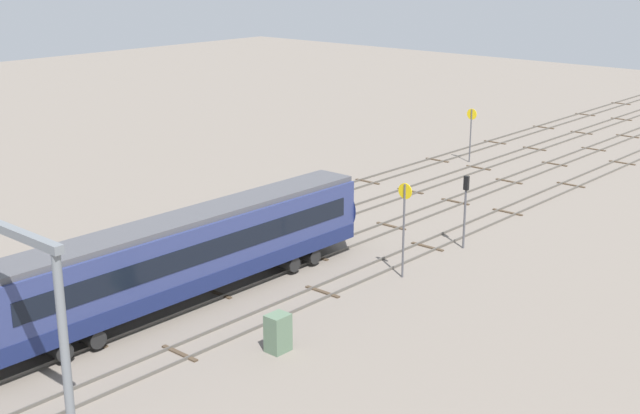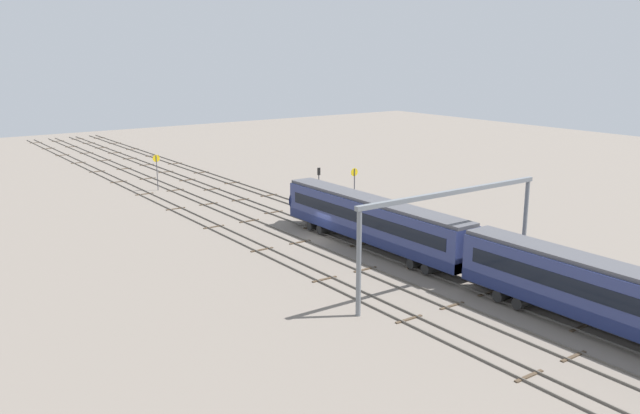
% 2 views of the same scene
% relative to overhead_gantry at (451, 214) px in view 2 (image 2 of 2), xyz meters
% --- Properties ---
extents(ground_plane, '(209.58, 209.58, 0.00)m').
position_rel_overhead_gantry_xyz_m(ground_plane, '(17.73, 0.14, -6.16)').
color(ground_plane, slate).
extents(track_near_foreground, '(193.58, 2.40, 0.16)m').
position_rel_overhead_gantry_xyz_m(track_near_foreground, '(17.73, -6.38, -6.08)').
color(track_near_foreground, '#59544C').
rests_on(track_near_foreground, ground).
extents(track_with_train, '(193.58, 2.40, 0.16)m').
position_rel_overhead_gantry_xyz_m(track_with_train, '(17.73, -2.03, -6.09)').
color(track_with_train, '#59544C').
rests_on(track_with_train, ground).
extents(track_middle, '(193.58, 2.40, 0.16)m').
position_rel_overhead_gantry_xyz_m(track_middle, '(17.73, 2.31, -6.08)').
color(track_middle, '#59544C').
rests_on(track_middle, ground).
extents(track_second_far, '(193.58, 2.40, 0.16)m').
position_rel_overhead_gantry_xyz_m(track_second_far, '(17.73, 6.66, -6.08)').
color(track_second_far, '#59544C').
rests_on(track_second_far, ground).
extents(overhead_gantry, '(0.40, 18.86, 8.07)m').
position_rel_overhead_gantry_xyz_m(overhead_gantry, '(0.00, 0.00, 0.00)').
color(overhead_gantry, slate).
rests_on(overhead_gantry, ground).
extents(speed_sign_near_foreground, '(0.14, 0.98, 4.86)m').
position_rel_overhead_gantry_xyz_m(speed_sign_near_foreground, '(49.77, 4.18, -2.93)').
color(speed_sign_near_foreground, '#4C4C51').
rests_on(speed_sign_near_foreground, ground).
extents(speed_sign_mid_trackside, '(0.14, 0.92, 5.67)m').
position_rel_overhead_gantry_xyz_m(speed_sign_mid_trackside, '(22.59, -8.32, -2.51)').
color(speed_sign_mid_trackside, '#4C4C51').
rests_on(speed_sign_mid_trackside, ground).
extents(signal_light_trackside_departure, '(0.31, 0.32, 4.77)m').
position_rel_overhead_gantry_xyz_m(signal_light_trackside_departure, '(29.34, -8.18, -3.05)').
color(signal_light_trackside_departure, '#4C4C51').
rests_on(signal_light_trackside_departure, ground).
extents(relay_cabinet, '(1.09, 0.89, 1.86)m').
position_rel_overhead_gantry_xyz_m(relay_cabinet, '(10.89, -9.62, -5.23)').
color(relay_cabinet, '#597259').
rests_on(relay_cabinet, ground).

